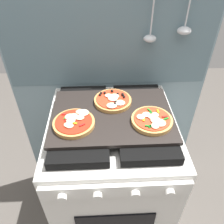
{
  "coord_description": "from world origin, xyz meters",
  "views": [
    {
      "loc": [
        -0.04,
        -0.78,
        1.58
      ],
      "look_at": [
        0.0,
        0.0,
        0.93
      ],
      "focal_mm": 36.8,
      "sensor_mm": 36.0,
      "label": 1
    }
  ],
  "objects_px": {
    "stove": "(112,175)",
    "pizza_left": "(74,122)",
    "pizza_right": "(152,120)",
    "baking_tray": "(112,115)",
    "pizza_center": "(113,100)"
  },
  "relations": [
    {
      "from": "stove",
      "to": "pizza_left",
      "type": "xyz_separation_m",
      "value": [
        -0.16,
        -0.06,
        0.48
      ]
    },
    {
      "from": "stove",
      "to": "pizza_right",
      "type": "relative_size",
      "value": 5.1
    },
    {
      "from": "baking_tray",
      "to": "pizza_left",
      "type": "xyz_separation_m",
      "value": [
        -0.16,
        -0.06,
        0.02
      ]
    },
    {
      "from": "stove",
      "to": "pizza_left",
      "type": "relative_size",
      "value": 5.1
    },
    {
      "from": "pizza_center",
      "to": "pizza_left",
      "type": "bearing_deg",
      "value": -139.71
    },
    {
      "from": "pizza_left",
      "to": "pizza_right",
      "type": "height_order",
      "value": "same"
    },
    {
      "from": "pizza_center",
      "to": "baking_tray",
      "type": "bearing_deg",
      "value": -95.88
    },
    {
      "from": "baking_tray",
      "to": "pizza_left",
      "type": "bearing_deg",
      "value": -159.25
    },
    {
      "from": "baking_tray",
      "to": "pizza_center",
      "type": "xyz_separation_m",
      "value": [
        0.01,
        0.08,
        0.02
      ]
    },
    {
      "from": "baking_tray",
      "to": "pizza_left",
      "type": "height_order",
      "value": "pizza_left"
    },
    {
      "from": "pizza_right",
      "to": "baking_tray",
      "type": "bearing_deg",
      "value": 159.0
    },
    {
      "from": "pizza_left",
      "to": "pizza_center",
      "type": "distance_m",
      "value": 0.23
    },
    {
      "from": "stove",
      "to": "baking_tray",
      "type": "height_order",
      "value": "baking_tray"
    },
    {
      "from": "stove",
      "to": "pizza_right",
      "type": "height_order",
      "value": "pizza_right"
    },
    {
      "from": "stove",
      "to": "pizza_center",
      "type": "relative_size",
      "value": 5.1
    }
  ]
}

